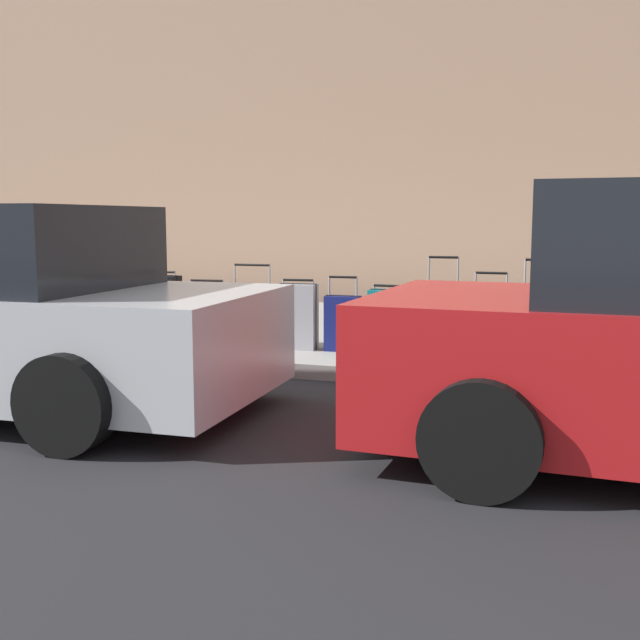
# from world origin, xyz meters

# --- Properties ---
(ground_plane) EXTENTS (40.00, 40.00, 0.00)m
(ground_plane) POSITION_xyz_m (0.00, 0.00, 0.00)
(ground_plane) COLOR black
(sidewalk_curb) EXTENTS (18.00, 5.00, 0.14)m
(sidewalk_curb) POSITION_xyz_m (0.00, -2.50, 0.07)
(sidewalk_curb) COLOR gray
(sidewalk_curb) RESTS_ON ground_plane
(building_facade_sidewalk_side) EXTENTS (24.00, 3.00, 9.10)m
(building_facade_sidewalk_side) POSITION_xyz_m (0.00, -7.01, 4.55)
(building_facade_sidewalk_side) COLOR #9E7A60
(building_facade_sidewalk_side) RESTS_ON ground_plane
(suitcase_maroon_0) EXTENTS (0.38, 0.23, 0.96)m
(suitcase_maroon_0) POSITION_xyz_m (-4.21, -0.81, 0.46)
(suitcase_maroon_0) COLOR maroon
(suitcase_maroon_0) RESTS_ON sidewalk_curb
(suitcase_black_1) EXTENTS (0.36, 0.21, 0.82)m
(suitcase_black_1) POSITION_xyz_m (-3.75, -0.90, 0.42)
(suitcase_black_1) COLOR black
(suitcase_black_1) RESTS_ON sidewalk_curb
(suitcase_olive_2) EXTENTS (0.35, 0.24, 0.97)m
(suitcase_olive_2) POSITION_xyz_m (-3.29, -0.89, 0.50)
(suitcase_olive_2) COLOR #59601E
(suitcase_olive_2) RESTS_ON sidewalk_curb
(suitcase_teal_3) EXTENTS (0.44, 0.26, 0.68)m
(suitcase_teal_3) POSITION_xyz_m (-2.80, -0.84, 0.45)
(suitcase_teal_3) COLOR #0F606B
(suitcase_teal_3) RESTS_ON sidewalk_curb
(suitcase_navy_4) EXTENTS (0.35, 0.19, 0.76)m
(suitcase_navy_4) POSITION_xyz_m (-2.31, -0.81, 0.42)
(suitcase_navy_4) COLOR navy
(suitcase_navy_4) RESTS_ON sidewalk_curb
(suitcase_silver_5) EXTENTS (0.39, 0.25, 0.72)m
(suitcase_silver_5) POSITION_xyz_m (-1.85, -0.78, 0.47)
(suitcase_silver_5) COLOR #9EA0A8
(suitcase_silver_5) RESTS_ON sidewalk_curb
(suitcase_red_6) EXTENTS (0.46, 0.20, 0.86)m
(suitcase_red_6) POSITION_xyz_m (-1.34, -0.82, 0.42)
(suitcase_red_6) COLOR red
(suitcase_red_6) RESTS_ON sidewalk_curb
(suitcase_maroon_7) EXTENTS (0.44, 0.28, 0.68)m
(suitcase_maroon_7) POSITION_xyz_m (-0.79, -0.86, 0.45)
(suitcase_maroon_7) COLOR maroon
(suitcase_maroon_7) RESTS_ON sidewalk_curb
(suitcase_black_8) EXTENTS (0.36, 0.21, 0.77)m
(suitcase_black_8) POSITION_xyz_m (-0.30, -0.81, 0.49)
(suitcase_black_8) COLOR black
(suitcase_black_8) RESTS_ON sidewalk_curb
(suitcase_olive_9) EXTENTS (0.47, 0.22, 0.91)m
(suitcase_olive_9) POSITION_xyz_m (0.21, -0.76, 0.48)
(suitcase_olive_9) COLOR #59601E
(suitcase_olive_9) RESTS_ON sidewalk_curb
(fire_hydrant) EXTENTS (0.39, 0.21, 0.76)m
(fire_hydrant) POSITION_xyz_m (1.07, -0.82, 0.54)
(fire_hydrant) COLOR #99999E
(fire_hydrant) RESTS_ON sidewalk_curb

